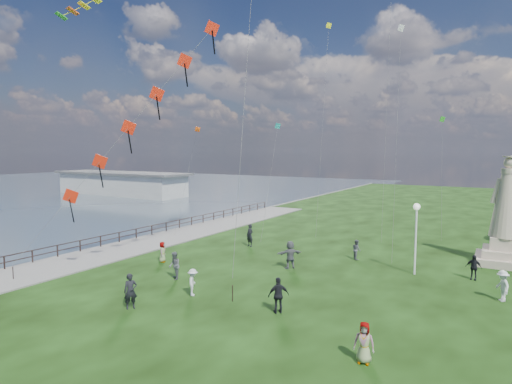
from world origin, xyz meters
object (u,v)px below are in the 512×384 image
Objects in this scene: statue at (507,224)px; person_2 at (193,282)px; person_11 at (290,255)px; person_0 at (131,291)px; person_7 at (357,250)px; person_4 at (364,343)px; person_1 at (174,266)px; pier_pavilion at (121,183)px; lamppost at (416,223)px; person_6 at (250,235)px; person_10 at (162,252)px; person_8 at (502,286)px; person_9 at (474,267)px; person_3 at (279,295)px.

statue reaches higher than person_2.
statue is at bearing 166.02° from person_11.
person_0 is 3.55m from person_2.
person_2 is 0.79× the size of person_11.
person_2 is 1.02× the size of person_7.
person_2 is 0.94× the size of person_4.
person_1 reaches higher than person_2.
lamppost reaches higher than pier_pavilion.
person_6 is at bearing -30.37° from pier_pavilion.
person_0 is at bearing -130.83° from statue.
person_7 is 1.00× the size of person_10.
person_7 is at bearing -54.91° from person_2.
person_11 is (52.26, -31.48, -0.87)m from pier_pavilion.
pier_pavilion is 72.28m from person_8.
person_9 is (13.41, 11.50, 0.03)m from person_2.
person_2 is (-9.97, -10.79, -2.66)m from lamppost.
person_6 is 19.30m from person_8.
person_7 is 8.05m from person_9.
pier_pavilion is 63.67m from person_2.
lamppost is 2.79× the size of person_8.
lamppost is 2.97× the size of person_9.
person_6 is at bearing 174.00° from lamppost.
lamppost is 6.37m from person_8.
statue is 19.49m from person_6.
statue is 5.21× the size of person_7.
pier_pavilion is 53.64m from person_6.
lamppost reaches higher than person_2.
person_4 is (10.61, -2.65, 0.05)m from person_2.
statue reaches higher than person_1.
person_2 is 0.80× the size of person_6.
person_7 is at bearing 17.77° from person_6.
lamppost is 2.58× the size of person_0.
person_9 is 11.76m from person_11.
person_0 is 12.12m from person_4.
lamppost is at bearing 77.16° from person_1.
pier_pavilion reaches higher than person_4.
person_3 is 1.23× the size of person_7.
pier_pavilion is at bearing 84.73° from person_0.
person_1 is (-1.46, 5.01, -0.04)m from person_0.
statue is 4.79× the size of person_4.
person_0 is (-16.57, -20.08, -2.03)m from statue.
lamppost is 15.96m from person_1.
statue is 26.11m from person_0.
statue is (65.10, -22.49, 1.11)m from pier_pavilion.
pier_pavilion is 68.88m from statue.
lamppost is at bearing -3.32° from person_0.
statue is 7.94m from lamppost.
pier_pavilion is at bearing 163.29° from person_9.
person_4 is at bearing -87.28° from lamppost.
lamppost reaches higher than person_7.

